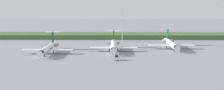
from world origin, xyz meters
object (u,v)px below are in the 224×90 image
object	(u,v)px
regional_jet_second	(114,46)
safety_cone_mid_marker	(39,61)
safety_cone_front_marker	(32,61)
regional_jet_nearest	(48,48)
baggage_tug	(117,58)
regional_jet_third	(171,44)
antenna_mast	(122,28)

from	to	relation	value
regional_jet_second	safety_cone_mid_marker	bearing A→B (deg)	-138.96
regional_jet_second	safety_cone_front_marker	world-z (taller)	regional_jet_second
regional_jet_second	safety_cone_front_marker	bearing A→B (deg)	-141.58
safety_cone_mid_marker	regional_jet_nearest	bearing A→B (deg)	92.03
baggage_tug	safety_cone_front_marker	size ratio (longest dim) A/B	5.82
regional_jet_nearest	regional_jet_third	size ratio (longest dim) A/B	1.00
regional_jet_third	safety_cone_front_marker	size ratio (longest dim) A/B	56.36
regional_jet_nearest	antenna_mast	xyz separation A→B (m)	(35.10, 39.90, 5.48)
regional_jet_nearest	safety_cone_front_marker	distance (m)	18.92
safety_cone_front_marker	safety_cone_mid_marker	bearing A→B (deg)	1.77
baggage_tug	safety_cone_front_marker	world-z (taller)	baggage_tug
regional_jet_second	baggage_tug	distance (m)	23.11
regional_jet_third	safety_cone_mid_marker	world-z (taller)	regional_jet_third
regional_jet_second	antenna_mast	bearing A→B (deg)	81.22
regional_jet_second	safety_cone_front_marker	xyz separation A→B (m)	(-32.35, -25.66, -2.26)
regional_jet_nearest	baggage_tug	world-z (taller)	regional_jet_nearest
safety_cone_mid_marker	antenna_mast	bearing A→B (deg)	59.49
safety_cone_front_marker	regional_jet_second	bearing A→B (deg)	38.42
antenna_mast	safety_cone_mid_marker	size ratio (longest dim) A/B	34.81
regional_jet_second	safety_cone_mid_marker	world-z (taller)	regional_jet_second
regional_jet_nearest	regional_jet_third	xyz separation A→B (m)	(59.20, 14.66, 0.00)
regional_jet_third	safety_cone_front_marker	xyz separation A→B (m)	(-61.53, -33.29, -2.26)
baggage_tug	regional_jet_third	bearing A→B (deg)	47.85
regional_jet_second	baggage_tug	xyz separation A→B (m)	(1.43, -23.01, -1.53)
regional_jet_second	antenna_mast	world-z (taller)	antenna_mast
baggage_tug	safety_cone_mid_marker	bearing A→B (deg)	-175.26
regional_jet_nearest	baggage_tug	size ratio (longest dim) A/B	9.69
regional_jet_nearest	regional_jet_second	world-z (taller)	same
safety_cone_front_marker	safety_cone_mid_marker	xyz separation A→B (m)	(2.99, 0.09, 0.00)
regional_jet_nearest	regional_jet_third	world-z (taller)	same
antenna_mast	safety_cone_mid_marker	bearing A→B (deg)	-120.51
baggage_tug	safety_cone_mid_marker	world-z (taller)	baggage_tug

